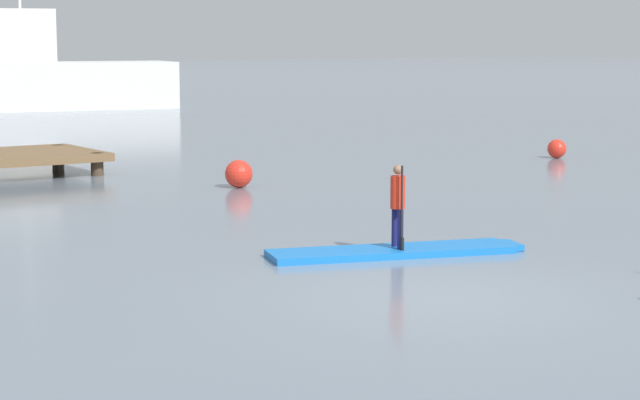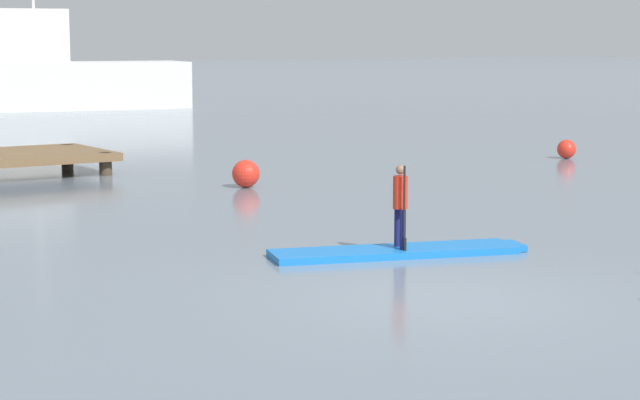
{
  "view_description": "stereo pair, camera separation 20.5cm",
  "coord_description": "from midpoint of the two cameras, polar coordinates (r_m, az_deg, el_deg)",
  "views": [
    {
      "loc": [
        -8.91,
        -10.69,
        3.1
      ],
      "look_at": [
        -0.98,
        1.11,
        1.13
      ],
      "focal_mm": 66.91,
      "sensor_mm": 36.0,
      "label": 1
    },
    {
      "loc": [
        -8.74,
        -10.8,
        3.1
      ],
      "look_at": [
        -0.98,
        1.11,
        1.13
      ],
      "focal_mm": 66.91,
      "sensor_mm": 36.0,
      "label": 2
    }
  ],
  "objects": [
    {
      "name": "fishing_boat_white_large",
      "position": [
        51.36,
        -14.08,
        5.82
      ],
      "size": [
        12.31,
        5.31,
        9.38
      ],
      "color": "silver",
      "rests_on": "ground"
    },
    {
      "name": "mooring_buoy_near",
      "position": [
        24.42,
        -4.15,
        1.26
      ],
      "size": [
        0.57,
        0.57,
        0.57
      ],
      "primitive_type": "sphere",
      "color": "red",
      "rests_on": "ground"
    },
    {
      "name": "mooring_buoy_mid",
      "position": [
        30.81,
        11.07,
        2.42
      ],
      "size": [
        0.48,
        0.48,
        0.48
      ],
      "primitive_type": "sphere",
      "color": "red",
      "rests_on": "ground"
    },
    {
      "name": "paddleboard_near",
      "position": [
        16.98,
        3.32,
        -2.46
      ],
      "size": [
        3.73,
        1.86,
        0.1
      ],
      "color": "blue",
      "rests_on": "ground"
    },
    {
      "name": "paddler_child_solo",
      "position": [
        16.87,
        3.4,
        -0.06
      ],
      "size": [
        0.26,
        0.4,
        1.19
      ],
      "color": "#19194C",
      "rests_on": "paddleboard_near"
    },
    {
      "name": "ground_plane",
      "position": [
        14.25,
        5.38,
        -4.7
      ],
      "size": [
        240.0,
        240.0,
        0.0
      ],
      "primitive_type": "plane",
      "color": "slate"
    }
  ]
}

